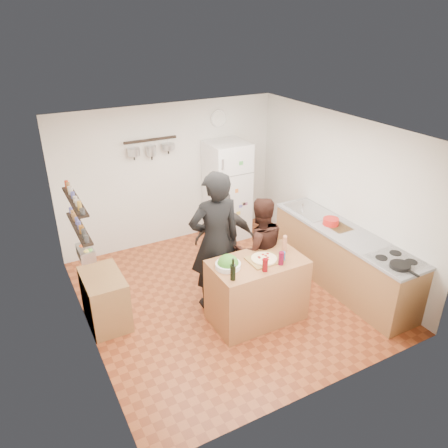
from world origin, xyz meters
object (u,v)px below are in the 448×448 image
salad_bowl (228,265)px  wall_clock (218,118)px  person_left (215,242)px  skillet (400,266)px  prep_island (257,290)px  person_center (259,250)px  fridge (227,191)px  wine_bottle (233,272)px  pepper_mill (285,245)px  side_table (105,299)px  person_back (225,240)px  red_bowl (331,221)px  salt_canister (282,256)px  counter_run (342,258)px

salad_bowl → wall_clock: wall_clock is taller
person_left → skillet: size_ratio=7.85×
prep_island → wall_clock: 3.33m
person_center → fridge: (0.55, 1.97, 0.11)m
wine_bottle → person_center: bearing=39.4°
person_left → person_center: person_left is taller
salad_bowl → person_center: person_center is taller
wall_clock → pepper_mill: bearing=-98.5°
side_table → person_back: bearing=2.2°
wall_clock → side_table: wall_clock is taller
person_center → wall_clock: bearing=-91.2°
red_bowl → side_table: size_ratio=0.30×
skillet → fridge: 3.46m
person_center → wall_clock: size_ratio=5.27×
salt_canister → red_bowl: 1.35m
red_bowl → person_center: bearing=177.9°
wine_bottle → person_left: person_left is taller
skillet → side_table: skillet is taller
prep_island → side_table: (-1.84, 0.90, -0.09)m
person_center → salad_bowl: bearing=40.5°
person_center → fridge: fridge is taller
side_table → skillet: bearing=-29.5°
salt_canister → person_back: 1.14m
wine_bottle → salt_canister: wine_bottle is taller
prep_island → fridge: bearing=70.5°
person_center → wine_bottle: bearing=51.6°
fridge → person_center: bearing=-105.6°
counter_run → wall_clock: bearing=105.9°
skillet → person_back: bearing=126.8°
pepper_mill → salt_canister: pepper_mill is taller
fridge → wall_clock: bearing=90.0°
wine_bottle → counter_run: bearing=8.8°
prep_island → person_left: (-0.34, 0.57, 0.56)m
salad_bowl → wine_bottle: wine_bottle is taller
prep_island → wine_bottle: size_ratio=6.10×
wine_bottle → counter_run: size_ratio=0.08×
wine_bottle → salt_canister: 0.81m
prep_island → person_back: 1.02m
person_back → red_bowl: bearing=179.5°
person_left → person_center: bearing=173.1°
salad_bowl → wine_bottle: bearing=-106.5°
person_center → person_back: person_center is taller
person_back → side_table: 1.91m
wine_bottle → wall_clock: wall_clock is taller
salad_bowl → skillet: bearing=-28.5°
counter_run → red_bowl: size_ratio=10.99×
salt_canister → person_left: size_ratio=0.06×
salad_bowl → fridge: 2.68m
counter_run → side_table: size_ratio=3.29×
pepper_mill → salt_canister: bearing=-131.4°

